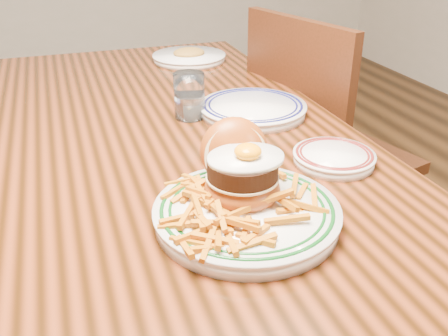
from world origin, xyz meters
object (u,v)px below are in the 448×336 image
object	(u,v)px
table	(168,159)
chair_right	(320,150)
main_plate	(245,196)
side_plate	(334,157)

from	to	relation	value
table	chair_right	size ratio (longest dim) A/B	1.68
chair_right	main_plate	size ratio (longest dim) A/B	2.90
side_plate	main_plate	bearing A→B (deg)	-175.97
main_plate	side_plate	xyz separation A→B (m)	(0.25, 0.13, -0.03)
table	chair_right	distance (m)	0.61
table	main_plate	bearing A→B (deg)	-85.36
table	main_plate	world-z (taller)	main_plate
chair_right	main_plate	bearing A→B (deg)	36.10
side_plate	table	bearing A→B (deg)	108.92
main_plate	table	bearing A→B (deg)	103.54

